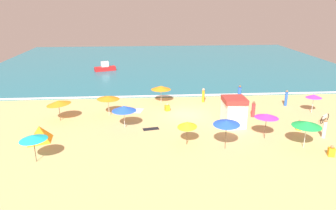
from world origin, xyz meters
name	(u,v)px	position (x,y,z in m)	size (l,w,h in m)	color
ground_plane	(186,114)	(0.00, 0.00, 0.00)	(60.00, 60.00, 0.00)	#D8B775
ocean_water	(167,62)	(0.00, 28.00, 0.05)	(60.00, 44.00, 0.10)	teal
wave_breaker_foam	(179,95)	(0.00, 6.30, 0.10)	(57.00, 0.70, 0.01)	white
lifeguard_cabana	(234,112)	(3.83, -3.33, 1.36)	(1.96, 2.15, 2.66)	white
beach_umbrella_0	(161,88)	(-2.27, 4.06, 1.70)	(2.35, 2.35, 1.91)	silver
beach_umbrella_1	(227,122)	(1.98, -7.90, 2.14)	(2.83, 2.84, 2.36)	#4C3823
beach_umbrella_2	(124,108)	(-5.89, -3.09, 1.83)	(2.67, 2.67, 2.06)	silver
beach_umbrella_3	(108,98)	(-7.60, 0.28, 1.83)	(2.58, 2.57, 2.03)	silver
beach_umbrella_4	(314,96)	(12.70, -0.45, 1.75)	(2.08, 2.08, 1.94)	silver
beach_umbrella_5	(267,116)	(5.68, -6.25, 1.98)	(2.71, 2.71, 2.18)	#4C3823
beach_umbrella_6	(187,124)	(-0.84, -6.92, 1.68)	(2.17, 2.18, 1.99)	#4C3823
beach_umbrella_7	(33,138)	(-11.75, -8.92, 1.82)	(2.21, 2.20, 2.03)	#4C3823
beach_umbrella_8	(58,102)	(-12.06, -0.82, 1.78)	(2.60, 2.58, 2.07)	#4C3823
beach_umbrella_9	(307,124)	(8.09, -8.10, 1.94)	(2.97, 2.97, 2.14)	silver
beach_tent	(40,134)	(-12.50, -5.45, 0.65)	(2.29, 2.42, 1.30)	orange
parked_bicycle	(325,118)	(12.60, -3.01, 0.38)	(1.46, 1.18, 0.76)	black
beachgoer_0	(203,95)	(2.42, 3.91, 0.78)	(0.31, 0.31, 1.58)	orange
beachgoer_1	(167,108)	(-1.79, 1.25, 0.32)	(0.56, 0.56, 0.79)	orange
beachgoer_2	(286,98)	(11.01, 1.92, 0.83)	(0.38, 0.38, 1.73)	blue
beachgoer_3	(325,129)	(10.59, -6.45, 0.77)	(0.37, 0.37, 1.59)	white
beachgoer_5	(239,93)	(6.74, 4.70, 0.75)	(0.54, 0.54, 1.63)	blue
beachgoer_6	(299,126)	(9.32, -4.68, 0.39)	(0.53, 0.53, 0.91)	orange
beachgoer_7	(331,152)	(9.37, -9.66, 0.35)	(0.54, 0.54, 0.84)	orange
beachgoer_8	(253,110)	(6.39, -1.19, 0.75)	(0.44, 0.44, 1.59)	red
beach_towel_0	(151,129)	(-3.58, -3.55, 0.01)	(1.51, 0.90, 0.01)	black
beach_towel_1	(138,111)	(-4.78, 1.45, 0.01)	(1.22, 1.68, 0.01)	white
beach_towel_2	(236,103)	(5.98, 3.18, 0.01)	(0.98, 1.17, 0.01)	red
small_boat_0	(105,68)	(-10.34, 21.13, 0.58)	(3.46, 2.12, 1.49)	red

